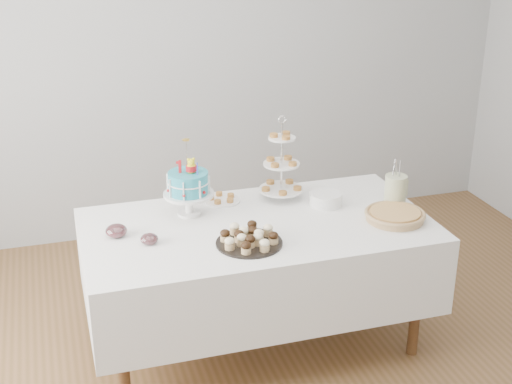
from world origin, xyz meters
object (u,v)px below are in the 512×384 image
object	(u,v)px
pastry_plate	(222,199)
utensil_pitcher	(396,189)
plate_stack	(326,199)
jam_bowl_a	(149,239)
table	(257,260)
tiered_stand	(281,164)
pie	(395,215)
jam_bowl_b	(116,231)
cupcake_tray	(249,237)
birthday_cake	(189,195)

from	to	relation	value
pastry_plate	utensil_pitcher	distance (m)	1.02
plate_stack	jam_bowl_a	bearing A→B (deg)	-169.24
table	plate_stack	distance (m)	0.55
tiered_stand	utensil_pitcher	world-z (taller)	tiered_stand
pie	plate_stack	xyz separation A→B (m)	(-0.29, 0.31, 0.01)
table	pie	size ratio (longest dim) A/B	5.66
table	utensil_pitcher	bearing A→B (deg)	0.48
table	jam_bowl_b	xyz separation A→B (m)	(-0.76, 0.07, 0.26)
jam_bowl_b	pastry_plate	bearing A→B (deg)	24.52
table	cupcake_tray	distance (m)	0.37
cupcake_tray	plate_stack	size ratio (longest dim) A/B	1.84
pie	tiered_stand	world-z (taller)	tiered_stand
table	cupcake_tray	size ratio (longest dim) A/B	5.49
cupcake_tray	jam_bowl_b	distance (m)	0.71
birthday_cake	cupcake_tray	distance (m)	0.51
birthday_cake	tiered_stand	bearing A→B (deg)	32.11
cupcake_tray	pie	size ratio (longest dim) A/B	1.03
table	jam_bowl_a	bearing A→B (deg)	-173.49
pie	tiered_stand	xyz separation A→B (m)	(-0.51, 0.48, 0.18)
cupcake_tray	utensil_pitcher	xyz separation A→B (m)	(0.95, 0.23, 0.06)
jam_bowl_a	pie	bearing A→B (deg)	-4.49
table	pie	bearing A→B (deg)	-13.25
tiered_stand	plate_stack	xyz separation A→B (m)	(0.22, -0.18, -0.18)
table	birthday_cake	size ratio (longest dim) A/B	4.37
pie	plate_stack	world-z (taller)	plate_stack
plate_stack	jam_bowl_b	xyz separation A→B (m)	(-1.22, -0.07, -0.00)
table	cupcake_tray	xyz separation A→B (m)	(-0.11, -0.23, 0.27)
jam_bowl_b	birthday_cake	bearing A→B (deg)	20.88
table	plate_stack	size ratio (longest dim) A/B	10.08
table	utensil_pitcher	distance (m)	0.90
pastry_plate	jam_bowl_b	distance (m)	0.72
jam_bowl_a	utensil_pitcher	bearing A→B (deg)	3.03
birthday_cake	pastry_plate	xyz separation A→B (m)	(0.22, 0.13, -0.11)
birthday_cake	jam_bowl_a	world-z (taller)	birthday_cake
jam_bowl_a	utensil_pitcher	size ratio (longest dim) A/B	0.33
birthday_cake	plate_stack	size ratio (longest dim) A/B	2.31
pastry_plate	utensil_pitcher	xyz separation A→B (m)	(0.95, -0.36, 0.09)
birthday_cake	cupcake_tray	xyz separation A→B (m)	(0.22, -0.46, -0.08)
pastry_plate	jam_bowl_a	distance (m)	0.66
tiered_stand	jam_bowl_b	bearing A→B (deg)	-166.40
cupcake_tray	table	bearing A→B (deg)	63.24
jam_bowl_a	utensil_pitcher	distance (m)	1.45
birthday_cake	jam_bowl_b	size ratio (longest dim) A/B	3.82
utensil_pitcher	plate_stack	bearing A→B (deg)	175.57
cupcake_tray	jam_bowl_a	distance (m)	0.52
pie	jam_bowl_a	bearing A→B (deg)	175.51
tiered_stand	table	bearing A→B (deg)	-128.15
birthday_cake	tiered_stand	world-z (taller)	tiered_stand
table	birthday_cake	world-z (taller)	birthday_cake
cupcake_tray	pastry_plate	world-z (taller)	cupcake_tray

